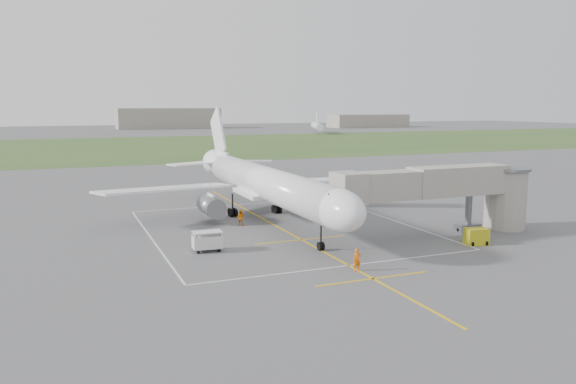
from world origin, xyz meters
name	(u,v)px	position (x,y,z in m)	size (l,w,h in m)	color
ground	(267,221)	(0.00, 0.00, 0.00)	(700.00, 700.00, 0.00)	#555557
grass_strip	(131,147)	(0.00, 130.00, 0.01)	(700.00, 120.00, 0.02)	#355726
apron_markings	(286,231)	(0.00, -5.82, 0.01)	(28.20, 60.00, 0.01)	#EAAC0D
airliner	(265,184)	(0.00, 0.75, 4.39)	(38.93, 46.75, 13.52)	white
jet_bridge	(452,190)	(15.72, -13.50, 4.74)	(23.40, 5.00, 7.20)	gray
gpu_unit	(476,237)	(15.06, -18.25, 0.79)	(2.37, 1.86, 1.60)	gold
baggage_cart	(207,241)	(-9.94, -10.74, 0.96)	(2.79, 1.77, 1.88)	silver
ramp_worker_nose	(357,260)	(-0.13, -21.64, 0.93)	(0.68, 0.45, 1.87)	orange
ramp_worker_wing	(240,217)	(-3.62, -0.95, 0.91)	(0.88, 0.69, 1.82)	orange
distant_hangars	(69,121)	(-16.15, 265.19, 5.17)	(345.00, 49.00, 12.00)	gray
distant_aircraft	(112,130)	(-1.58, 177.55, 3.59)	(215.66, 54.77, 8.85)	white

